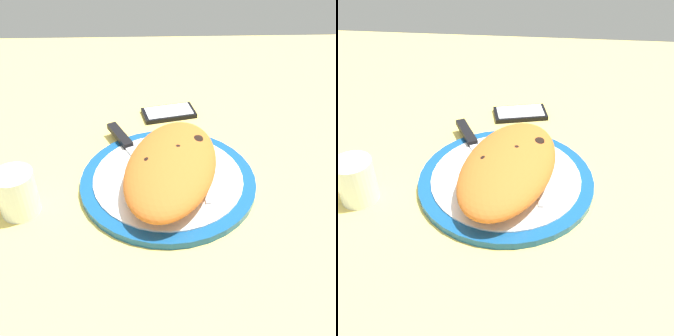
% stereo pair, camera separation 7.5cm
% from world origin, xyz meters
% --- Properties ---
extents(ground_plane, '(1.50, 1.50, 0.03)m').
position_xyz_m(ground_plane, '(0.00, 0.00, -0.01)').
color(ground_plane, '#EACC60').
extents(plate, '(0.32, 0.32, 0.02)m').
position_xyz_m(plate, '(0.00, 0.00, 0.01)').
color(plate, navy).
rests_on(plate, ground_plane).
extents(calzone, '(0.31, 0.22, 0.06)m').
position_xyz_m(calzone, '(-0.01, -0.01, 0.05)').
color(calzone, '#C16023').
rests_on(calzone, plate).
extents(fork, '(0.18, 0.02, 0.00)m').
position_xyz_m(fork, '(0.03, -0.06, 0.02)').
color(fork, silver).
rests_on(fork, plate).
extents(knife, '(0.22, 0.13, 0.01)m').
position_xyz_m(knife, '(0.10, 0.08, 0.02)').
color(knife, silver).
rests_on(knife, plate).
extents(smartphone, '(0.09, 0.13, 0.01)m').
position_xyz_m(smartphone, '(0.25, -0.01, 0.01)').
color(smartphone, black).
rests_on(smartphone, ground_plane).
extents(water_glass, '(0.07, 0.07, 0.08)m').
position_xyz_m(water_glass, '(-0.06, 0.26, 0.04)').
color(water_glass, silver).
rests_on(water_glass, ground_plane).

